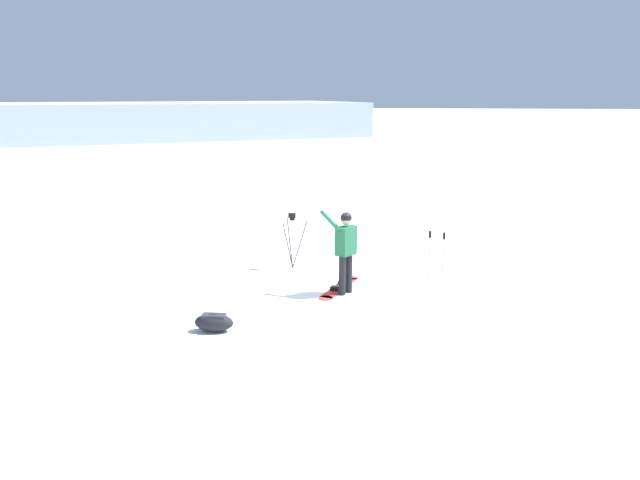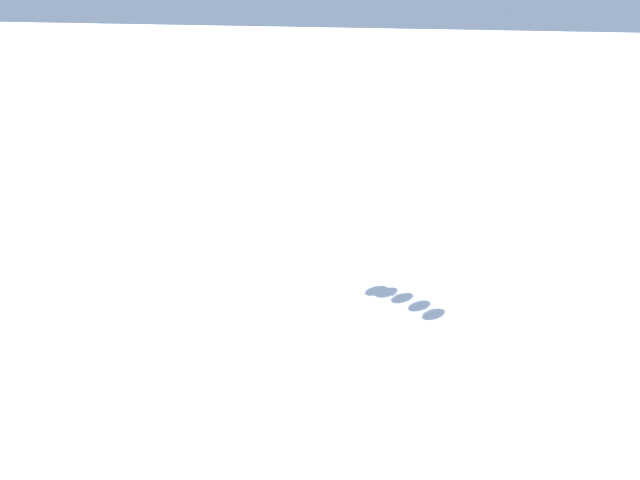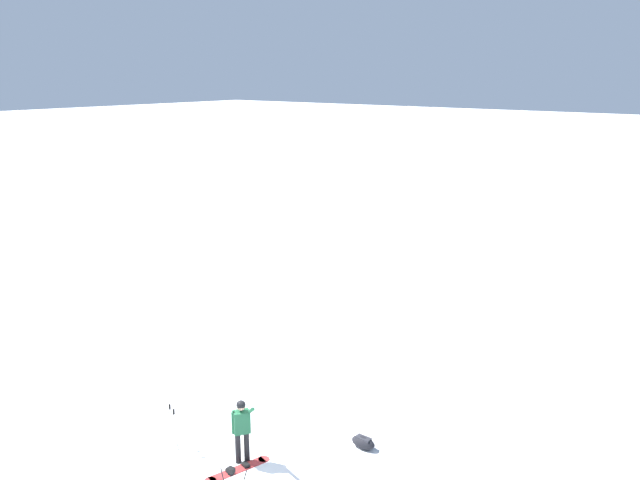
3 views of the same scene
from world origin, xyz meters
The scene contains 0 objects.
Camera 2 is at (-4.93, 4.53, 10.64)m, focal length 38.80 mm.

